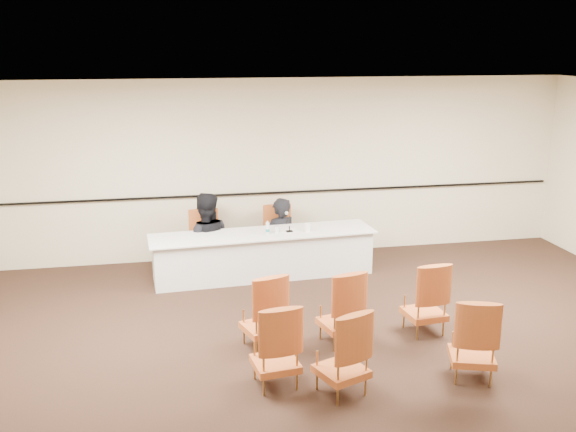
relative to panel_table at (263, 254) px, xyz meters
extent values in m
plane|color=black|center=(0.46, -2.96, -0.35)|extent=(10.00, 10.00, 0.00)
plane|color=white|center=(0.46, -2.96, 2.65)|extent=(10.00, 10.00, 0.00)
cube|color=beige|center=(0.46, 1.04, 1.15)|extent=(10.00, 0.04, 3.00)
cube|color=black|center=(0.46, 1.00, 0.75)|extent=(9.80, 0.04, 0.03)
imported|color=black|center=(0.37, 0.56, -0.07)|extent=(0.71, 0.60, 1.65)
imported|color=black|center=(-0.86, 0.48, 0.05)|extent=(0.88, 0.71, 1.74)
cube|color=white|center=(0.44, 0.02, 0.35)|extent=(0.36, 0.33, 0.00)
cylinder|color=silver|center=(0.21, -0.01, 0.40)|extent=(0.09, 0.09, 0.10)
cylinder|color=white|center=(0.69, -0.06, 0.42)|extent=(0.11, 0.11, 0.13)
camera|label=1|loc=(-1.45, -9.40, 3.16)|focal=40.00mm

